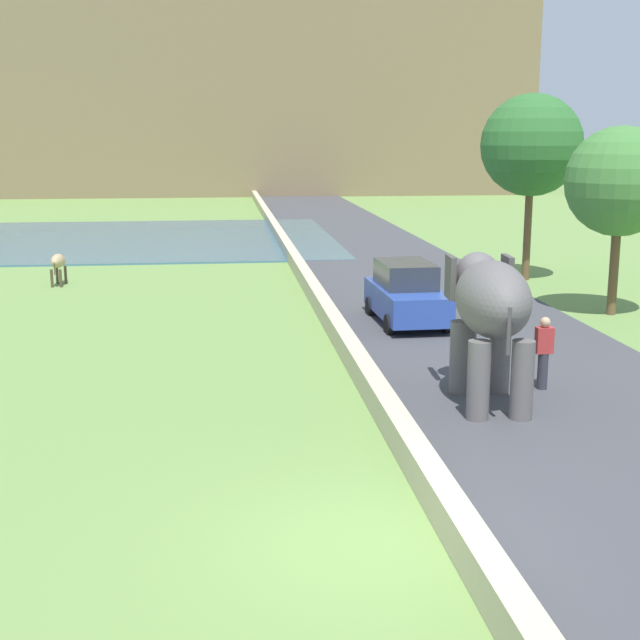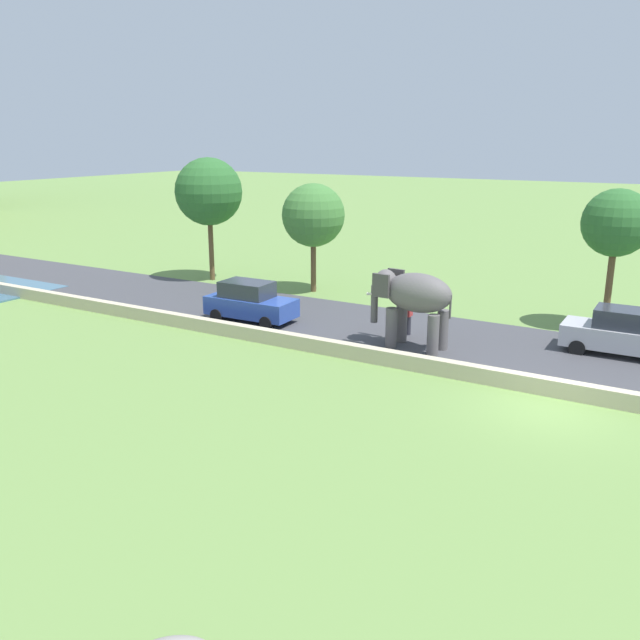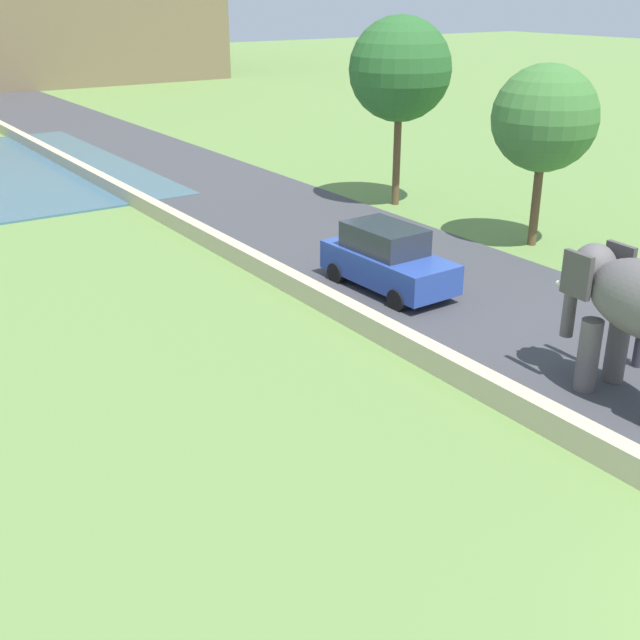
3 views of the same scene
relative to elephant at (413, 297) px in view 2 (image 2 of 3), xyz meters
The scene contains 10 objects.
ground_plane 7.06m from the elephant, 120.59° to the right, with size 220.00×220.00×0.00m, color #6B8E47.
road_surface 14.40m from the elephant, 83.73° to the left, with size 7.00×120.00×0.06m, color #424247.
barrier_wall 12.51m from the elephant, 100.43° to the left, with size 0.40×110.00×0.56m, color beige.
elephant is the anchor object (origin of this frame).
person_beside_elephant 2.02m from the elephant, 26.97° to the left, with size 0.36×0.22×1.63m.
car_blue 7.74m from the elephant, 90.14° to the left, with size 1.89×4.05×1.80m.
car_silver 7.80m from the elephant, 66.03° to the right, with size 1.82×4.01×1.80m.
tree_near 10.73m from the elephant, 51.96° to the left, with size 3.26×3.26×5.65m.
tree_mid 16.33m from the elephant, 67.59° to the left, with size 3.73×3.73×6.85m.
tree_far 9.40m from the elephant, 41.74° to the right, with size 2.79×2.79×5.91m.
Camera 2 is at (-19.38, -3.53, 7.89)m, focal length 37.16 mm.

